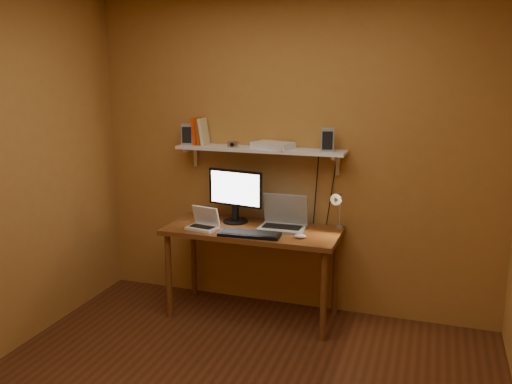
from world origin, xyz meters
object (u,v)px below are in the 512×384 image
(speaker_left, at_px, (188,134))
(shelf_camera, at_px, (233,144))
(mouse, at_px, (300,236))
(desk, at_px, (252,239))
(wall_shelf, at_px, (260,150))
(desk_lamp, at_px, (338,206))
(router, at_px, (273,145))
(netbook, at_px, (204,222))
(speaker_right, at_px, (328,140))
(keyboard, at_px, (250,234))
(monitor, at_px, (235,193))
(laptop, at_px, (284,219))

(speaker_left, height_order, shelf_camera, speaker_left)
(mouse, distance_m, shelf_camera, 0.94)
(desk, bearing_deg, wall_shelf, 90.00)
(desk_lamp, distance_m, router, 0.71)
(netbook, height_order, mouse, netbook)
(speaker_right, bearing_deg, speaker_left, 170.26)
(keyboard, height_order, speaker_right, speaker_right)
(monitor, height_order, netbook, monitor)
(monitor, relative_size, router, 1.57)
(router, bearing_deg, speaker_left, -179.74)
(speaker_left, distance_m, speaker_right, 1.19)
(speaker_left, bearing_deg, netbook, -63.90)
(shelf_camera, relative_size, router, 0.29)
(monitor, bearing_deg, shelf_camera, -172.23)
(shelf_camera, bearing_deg, monitor, -1.62)
(desk, distance_m, laptop, 0.30)
(netbook, relative_size, speaker_right, 1.45)
(speaker_right, height_order, router, speaker_right)
(speaker_right, bearing_deg, netbook, -171.01)
(wall_shelf, height_order, router, router)
(speaker_right, distance_m, router, 0.45)
(netbook, relative_size, shelf_camera, 2.86)
(mouse, xyz_separation_m, router, (-0.32, 0.33, 0.63))
(wall_shelf, relative_size, laptop, 3.84)
(wall_shelf, bearing_deg, speaker_right, -0.62)
(speaker_left, distance_m, router, 0.75)
(desk, xyz_separation_m, laptop, (0.23, 0.10, 0.16))
(speaker_left, relative_size, router, 0.56)
(keyboard, bearing_deg, netbook, 166.20)
(netbook, distance_m, router, 0.83)
(laptop, bearing_deg, desk, -157.98)
(laptop, distance_m, router, 0.60)
(desk_lamp, bearing_deg, speaker_right, 150.08)
(wall_shelf, xyz_separation_m, router, (0.11, -0.00, 0.04))
(laptop, xyz_separation_m, router, (-0.12, 0.09, 0.58))
(desk, bearing_deg, monitor, 146.53)
(monitor, xyz_separation_m, desk_lamp, (0.85, -0.00, -0.04))
(speaker_left, bearing_deg, desk_lamp, -17.68)
(laptop, bearing_deg, wall_shelf, 156.70)
(mouse, distance_m, speaker_left, 1.31)
(shelf_camera, bearing_deg, keyboard, -52.06)
(mouse, distance_m, desk_lamp, 0.40)
(desk, xyz_separation_m, speaker_right, (0.55, 0.19, 0.80))
(laptop, relative_size, speaker_left, 2.11)
(monitor, xyz_separation_m, keyboard, (0.24, -0.33, -0.24))
(mouse, xyz_separation_m, desk_lamp, (0.23, 0.26, 0.19))
(monitor, bearing_deg, router, 21.55)
(desk_lamp, bearing_deg, speaker_left, 177.18)
(monitor, xyz_separation_m, speaker_right, (0.75, 0.06, 0.47))
(mouse, bearing_deg, laptop, 126.15)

